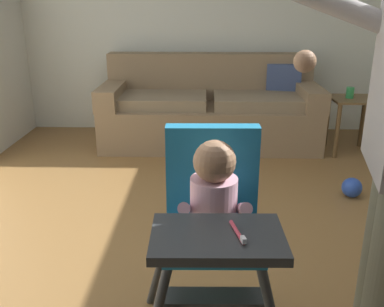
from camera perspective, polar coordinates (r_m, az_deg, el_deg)
ground at (r=2.49m, az=3.50°, el=-14.78°), size 5.61×6.82×0.10m
wall_far at (r=4.70m, az=2.86°, el=19.53°), size 4.81×0.06×2.71m
couch at (r=4.30m, az=2.47°, el=5.78°), size 2.10×0.86×0.86m
high_chair at (r=1.59m, az=2.84°, el=-7.60°), size 0.62×0.74×0.92m
toy_ball at (r=3.35m, az=20.50°, el=-4.26°), size 0.15×0.15×0.15m
side_table at (r=4.26m, az=20.51°, el=5.09°), size 0.40×0.40×0.52m
sippy_cup at (r=4.21m, az=20.29°, el=7.61°), size 0.07×0.07×0.10m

